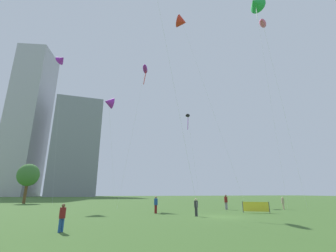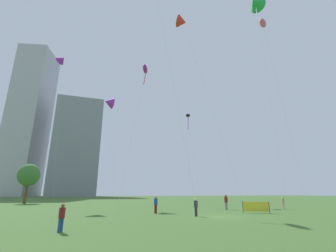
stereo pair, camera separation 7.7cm
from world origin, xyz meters
name	(u,v)px [view 1 (the left image)]	position (x,y,z in m)	size (l,w,h in m)	color
ground	(221,217)	(0.00, 0.00, 0.00)	(280.00, 280.00, 0.00)	#3D6028
person_standing_0	(62,216)	(-12.93, -5.35, 0.89)	(0.34, 0.34, 1.54)	#1E478C
person_standing_1	(196,206)	(-2.05, 1.00, 0.94)	(0.36, 0.36, 1.63)	#2D2D33
person_standing_2	(226,201)	(5.11, 8.05, 1.09)	(0.42, 0.42, 1.88)	gray
person_standing_3	(156,203)	(-5.05, 5.19, 1.02)	(0.39, 0.39, 1.77)	maroon
person_standing_4	(283,202)	(12.65, 6.37, 0.93)	(0.36, 0.36, 1.61)	tan
kite_flying_0	(188,116)	(5.31, 21.97, 17.59)	(3.91, 3.07, 18.29)	silver
kite_flying_1	(182,22)	(-1.16, 6.35, 26.72)	(8.34, 2.95, 27.82)	silver
kite_flying_2	(61,59)	(-22.44, 32.42, 32.69)	(4.99, 8.37, 33.97)	silver
kite_flying_4	(263,24)	(6.34, -1.49, 21.70)	(9.87, 7.51, 22.95)	silver
kite_flying_5	(145,69)	(-5.63, 11.76, 21.06)	(3.89, 3.37, 21.64)	silver
kite_flying_6	(255,3)	(11.21, 4.95, 32.12)	(4.80, 4.42, 33.49)	silver
kite_flying_7	(109,102)	(-10.82, 20.80, 18.37)	(3.75, 7.87, 19.50)	silver
park_tree_0	(28,175)	(-26.13, 35.18, 5.72)	(4.34, 4.34, 8.09)	brown
distant_highrise_0	(77,148)	(-27.14, 123.36, 27.92)	(25.50, 23.18, 55.84)	gray
distant_highrise_1	(29,119)	(-57.02, 130.03, 45.18)	(17.08, 22.97, 90.36)	#A8A8AD
event_banner	(256,207)	(5.81, 2.77, 0.65)	(2.37, 1.62, 1.21)	#4C4C4C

